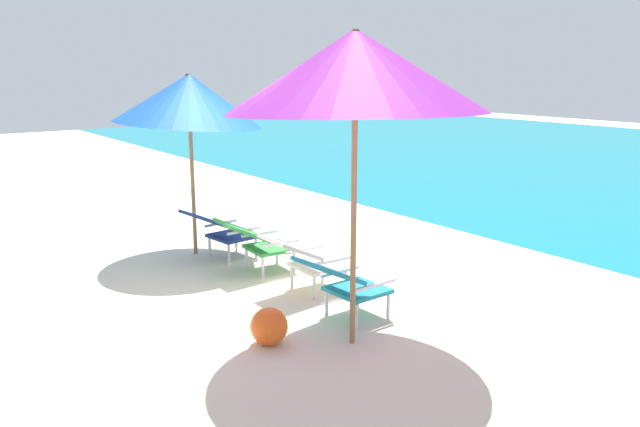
{
  "coord_description": "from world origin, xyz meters",
  "views": [
    {
      "loc": [
        5.81,
        -3.9,
        2.4
      ],
      "look_at": [
        0.0,
        0.36,
        0.75
      ],
      "focal_mm": 35.94,
      "sensor_mm": 36.0,
      "label": 1
    }
  ],
  "objects_px": {
    "lounge_chair_near_left": "(257,240)",
    "beach_umbrella_right": "(355,72)",
    "beach_umbrella_left": "(189,99)",
    "lounge_chair_near_right": "(305,257)",
    "lounge_chair_far_right": "(344,281)",
    "lounge_chair_far_left": "(221,229)",
    "beach_ball": "(269,326)"
  },
  "relations": [
    {
      "from": "beach_umbrella_left",
      "to": "beach_umbrella_right",
      "type": "bearing_deg",
      "value": -1.6
    },
    {
      "from": "lounge_chair_near_right",
      "to": "beach_ball",
      "type": "bearing_deg",
      "value": -48.7
    },
    {
      "from": "lounge_chair_near_right",
      "to": "lounge_chair_far_right",
      "type": "relative_size",
      "value": 0.98
    },
    {
      "from": "beach_ball",
      "to": "lounge_chair_far_right",
      "type": "bearing_deg",
      "value": 91.94
    },
    {
      "from": "lounge_chair_near_left",
      "to": "lounge_chair_near_right",
      "type": "distance_m",
      "value": 0.93
    },
    {
      "from": "lounge_chair_near_right",
      "to": "beach_umbrella_left",
      "type": "distance_m",
      "value": 2.65
    },
    {
      "from": "lounge_chair_near_right",
      "to": "beach_umbrella_left",
      "type": "bearing_deg",
      "value": -171.68
    },
    {
      "from": "beach_umbrella_left",
      "to": "lounge_chair_near_right",
      "type": "bearing_deg",
      "value": 8.32
    },
    {
      "from": "lounge_chair_far_left",
      "to": "beach_ball",
      "type": "bearing_deg",
      "value": -18.71
    },
    {
      "from": "lounge_chair_near_right",
      "to": "lounge_chair_far_right",
      "type": "height_order",
      "value": "same"
    },
    {
      "from": "lounge_chair_near_right",
      "to": "beach_ball",
      "type": "relative_size",
      "value": 2.62
    },
    {
      "from": "lounge_chair_near_right",
      "to": "lounge_chair_far_right",
      "type": "distance_m",
      "value": 0.87
    },
    {
      "from": "lounge_chair_far_right",
      "to": "beach_umbrella_left",
      "type": "distance_m",
      "value": 3.36
    },
    {
      "from": "lounge_chair_near_left",
      "to": "lounge_chair_near_right",
      "type": "xyz_separation_m",
      "value": [
        0.93,
        0.06,
        0.0
      ]
    },
    {
      "from": "lounge_chair_far_left",
      "to": "beach_ball",
      "type": "height_order",
      "value": "lounge_chair_far_left"
    },
    {
      "from": "lounge_chair_far_left",
      "to": "lounge_chair_near_right",
      "type": "xyz_separation_m",
      "value": [
        1.65,
        0.15,
        0.0
      ]
    },
    {
      "from": "beach_umbrella_left",
      "to": "beach_umbrella_right",
      "type": "relative_size",
      "value": 0.91
    },
    {
      "from": "lounge_chair_near_left",
      "to": "beach_umbrella_right",
      "type": "xyz_separation_m",
      "value": [
        2.23,
        -0.34,
        1.96
      ]
    },
    {
      "from": "lounge_chair_near_left",
      "to": "beach_ball",
      "type": "bearing_deg",
      "value": -27.81
    },
    {
      "from": "beach_umbrella_left",
      "to": "beach_umbrella_right",
      "type": "xyz_separation_m",
      "value": [
        3.39,
        -0.09,
        0.36
      ]
    },
    {
      "from": "lounge_chair_near_left",
      "to": "beach_umbrella_left",
      "type": "relative_size",
      "value": 0.37
    },
    {
      "from": "lounge_chair_near_left",
      "to": "beach_umbrella_right",
      "type": "bearing_deg",
      "value": -8.8
    },
    {
      "from": "lounge_chair_near_right",
      "to": "lounge_chair_far_right",
      "type": "xyz_separation_m",
      "value": [
        0.86,
        -0.15,
        0.0
      ]
    },
    {
      "from": "beach_umbrella_right",
      "to": "beach_ball",
      "type": "relative_size",
      "value": 8.15
    },
    {
      "from": "lounge_chair_far_left",
      "to": "beach_umbrella_right",
      "type": "relative_size",
      "value": 0.34
    },
    {
      "from": "lounge_chair_far_left",
      "to": "beach_ball",
      "type": "relative_size",
      "value": 2.75
    },
    {
      "from": "beach_ball",
      "to": "beach_umbrella_right",
      "type": "bearing_deg",
      "value": 56.17
    },
    {
      "from": "lounge_chair_far_left",
      "to": "beach_umbrella_right",
      "type": "distance_m",
      "value": 3.55
    },
    {
      "from": "lounge_chair_far_left",
      "to": "beach_umbrella_right",
      "type": "xyz_separation_m",
      "value": [
        2.95,
        -0.25,
        1.96
      ]
    },
    {
      "from": "lounge_chair_near_right",
      "to": "lounge_chair_far_left",
      "type": "bearing_deg",
      "value": -174.72
    },
    {
      "from": "beach_umbrella_right",
      "to": "beach_ball",
      "type": "height_order",
      "value": "beach_umbrella_right"
    },
    {
      "from": "lounge_chair_near_left",
      "to": "beach_umbrella_left",
      "type": "xyz_separation_m",
      "value": [
        -1.16,
        -0.25,
        1.61
      ]
    }
  ]
}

